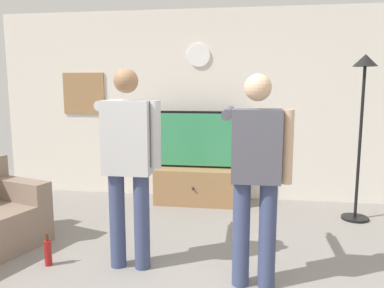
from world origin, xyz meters
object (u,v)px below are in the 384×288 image
Objects in this scene: person_standing_nearer_couch at (256,170)px; beverage_bottle at (48,252)px; television at (196,139)px; wall_clock at (199,55)px; floor_lamp at (363,103)px; person_standing_nearer_lamp at (128,157)px; framed_picture at (84,93)px; tv_stand at (196,185)px.

person_standing_nearer_couch reaches higher than beverage_bottle.
television is 4.13× the size of wall_clock.
floor_lamp is 2.22m from person_standing_nearer_couch.
person_standing_nearer_lamp is 1.11m from person_standing_nearer_couch.
framed_picture is at bearing 171.87° from television.
tv_stand is 1.83m from wall_clock.
floor_lamp reaches higher than person_standing_nearer_lamp.
tv_stand is 1.74× the size of framed_picture.
beverage_bottle is (-3.12, -1.70, -1.30)m from floor_lamp.
person_standing_nearer_couch is (0.78, -2.46, -1.08)m from wall_clock.
television is 0.76× the size of person_standing_nearer_couch.
tv_stand is 0.85× the size of television.
person_standing_nearer_couch is 5.66× the size of beverage_bottle.
wall_clock reaches higher than person_standing_nearer_couch.
wall_clock reaches higher than beverage_bottle.
wall_clock is (0.00, 0.29, 1.81)m from tv_stand.
television is 2.35m from person_standing_nearer_couch.
person_standing_nearer_lamp is at bearing 7.52° from beverage_bottle.
television is 2.16m from floor_lamp.
tv_stand is 0.63× the size of person_standing_nearer_lamp.
tv_stand is at bearing -90.00° from television.
framed_picture is at bearing 169.57° from floor_lamp.
beverage_bottle is (-1.07, -2.15, -0.77)m from television.
framed_picture reaches higher than tv_stand.
wall_clock reaches higher than tv_stand.
floor_lamp reaches higher than television.
wall_clock is 0.50× the size of framed_picture.
tv_stand is 2.36m from beverage_bottle.
television is at bearing 63.45° from beverage_bottle.
tv_stand is 3.65× the size of beverage_bottle.
person_standing_nearer_lamp is (-2.36, -1.60, -0.42)m from floor_lamp.
framed_picture is 0.36× the size of person_standing_nearer_lamp.
beverage_bottle is at bearing 177.97° from person_standing_nearer_couch.
tv_stand is at bearing 80.93° from person_standing_nearer_lamp.
framed_picture is 3.57m from person_standing_nearer_couch.
framed_picture is at bearing 179.84° from wall_clock.
television is (0.00, 0.05, 0.64)m from tv_stand.
person_standing_nearer_lamp is 1.03× the size of person_standing_nearer_couch.
person_standing_nearer_lamp is (-0.32, -2.05, 0.12)m from television.
tv_stand is 2.41m from person_standing_nearer_couch.
person_standing_nearer_lamp is (1.42, -2.30, -0.51)m from framed_picture.
beverage_bottle is at bearing -74.45° from framed_picture.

